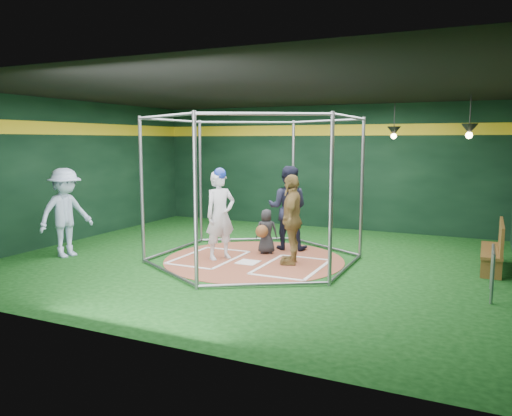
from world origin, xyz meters
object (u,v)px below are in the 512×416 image
at_px(dugout_bench, 496,246).
at_px(visitor_leopard, 292,219).
at_px(batter_figure, 220,214).
at_px(umpire, 288,208).

bearing_deg(dugout_bench, visitor_leopard, -162.20).
xyz_separation_m(visitor_leopard, dugout_bench, (3.79, 1.22, -0.44)).
xyz_separation_m(batter_figure, visitor_leopard, (1.52, 0.25, -0.05)).
bearing_deg(umpire, batter_figure, 48.06).
height_order(visitor_leopard, dugout_bench, visitor_leopard).
relative_size(batter_figure, umpire, 1.01).
bearing_deg(visitor_leopard, umpire, -170.46).
xyz_separation_m(umpire, dugout_bench, (4.36, -0.04, -0.49)).
distance_m(visitor_leopard, umpire, 1.39).
height_order(batter_figure, umpire, batter_figure).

